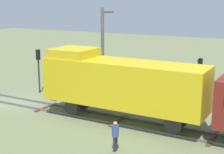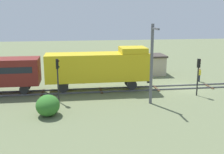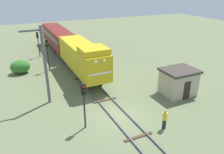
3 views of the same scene
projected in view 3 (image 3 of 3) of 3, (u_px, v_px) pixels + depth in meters
ground_plane at (119, 116)px, 19.10m from camera, size 113.24×113.24×0.00m
railway_track at (119, 116)px, 19.07m from camera, size 2.40×75.49×0.16m
locomotive at (83, 56)px, 25.99m from camera, size 2.90×11.60×4.60m
passenger_car_leading at (58, 37)px, 37.18m from camera, size 2.84×14.00×3.66m
traffic_signal_near at (84, 98)px, 16.59m from camera, size 0.32×0.34×3.85m
traffic_signal_mid at (47, 50)px, 28.16m from camera, size 0.32×0.34×4.19m
traffic_signal_far at (38, 40)px, 33.86m from camera, size 0.32×0.34×3.95m
worker_near_track at (165, 118)px, 17.09m from camera, size 0.38×0.38×1.70m
worker_by_signal at (108, 61)px, 29.94m from camera, size 0.38×0.38×1.70m
catenary_mast at (44, 64)px, 19.91m from camera, size 1.94×0.28×7.46m
relay_hut at (178, 82)px, 22.57m from camera, size 3.50×2.90×2.74m
bush_near at (20, 67)px, 28.17m from camera, size 2.42×1.98×1.76m
bush_mid at (169, 80)px, 24.52m from camera, size 2.13×1.75×1.55m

